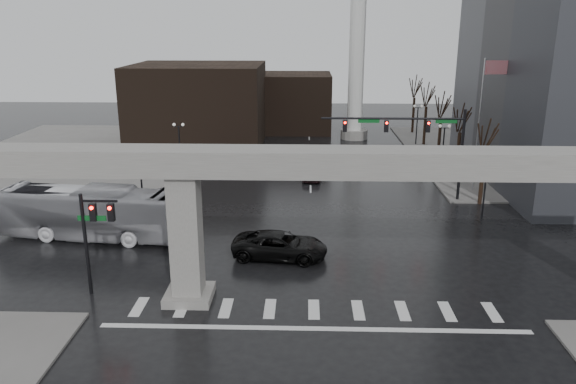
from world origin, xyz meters
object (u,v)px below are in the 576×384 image
Objects in this scene: signal_mast_arm at (418,135)px; far_car at (313,172)px; pickup_truck at (280,245)px; city_bus at (89,213)px.

signal_mast_arm reaches higher than far_car.
signal_mast_arm is 12.12m from far_car.
city_bus reaches higher than pickup_truck.
city_bus is 23.06m from far_car.
pickup_truck is at bearing -95.99° from city_bus.
pickup_truck is 19.71m from far_car.
signal_mast_arm is at bearing -29.83° from far_car.
pickup_truck reaches higher than far_car.
pickup_truck is 1.41× the size of far_car.
signal_mast_arm is at bearing -61.75° from city_bus.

